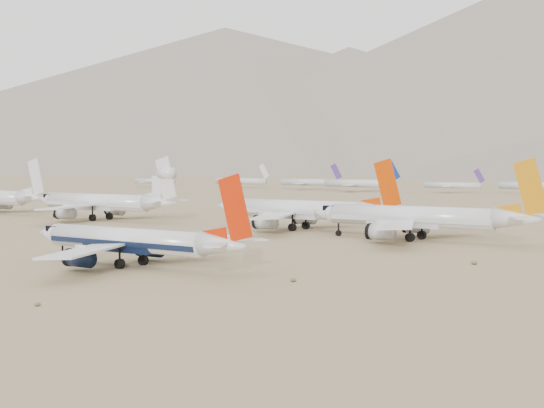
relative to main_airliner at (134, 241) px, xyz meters
The scene contains 5 objects.
ground 4.44m from the main_airliner, ahead, with size 7000.00×7000.00×0.00m, color #8A7150.
main_airliner is the anchor object (origin of this frame).
row2_gold_tail 62.37m from the main_airliner, 71.89° to the left, with size 45.79×44.79×16.31m.
row2_orange_tail 67.92m from the main_airliner, 100.56° to the left, with size 45.84×44.85×16.35m.
row2_white_trijet 95.66m from the main_airliner, 138.95° to the left, with size 48.48×47.38×17.18m.
Camera 1 is at (75.89, -80.01, 15.06)m, focal length 50.00 mm.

